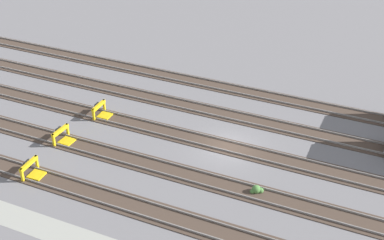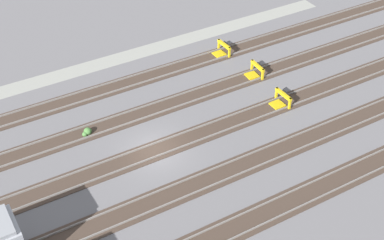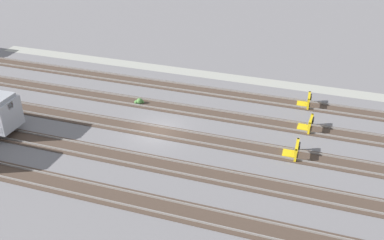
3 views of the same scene
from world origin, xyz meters
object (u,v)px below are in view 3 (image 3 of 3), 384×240
at_px(bumper_stop_nearest_track, 306,101).
at_px(bumper_stop_near_inner_track, 308,124).
at_px(bumper_stop_middle_track, 293,150).
at_px(weed_clump, 139,102).

distance_m(bumper_stop_nearest_track, bumper_stop_near_inner_track, 4.80).
xyz_separation_m(bumper_stop_nearest_track, bumper_stop_middle_track, (0.02, 9.54, 0.00)).
bearing_deg(bumper_stop_nearest_track, bumper_stop_middle_track, 89.91).
xyz_separation_m(bumper_stop_middle_track, weed_clump, (16.01, -4.58, -0.27)).
xyz_separation_m(bumper_stop_near_inner_track, weed_clump, (16.66, 0.21, -0.27)).
relative_size(bumper_stop_near_inner_track, weed_clump, 2.18).
height_order(bumper_stop_nearest_track, bumper_stop_middle_track, same).
distance_m(bumper_stop_nearest_track, bumper_stop_middle_track, 9.54).
bearing_deg(bumper_stop_near_inner_track, weed_clump, 0.72).
relative_size(bumper_stop_nearest_track, weed_clump, 2.18).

